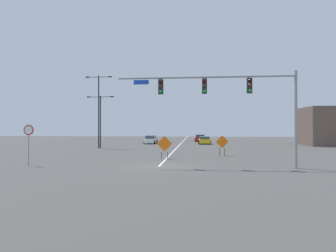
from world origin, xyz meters
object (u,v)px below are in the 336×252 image
at_px(street_lamp_far_left, 99,106).
at_px(stop_sign, 29,137).
at_px(traffic_signal_assembly, 229,93).
at_px(car_red_approaching, 200,138).
at_px(car_white_far, 151,140).
at_px(car_yellow_distant, 204,140).
at_px(construction_sign_left_lane, 165,145).
at_px(construction_sign_median_far, 222,143).
at_px(street_lamp_mid_left, 100,116).

bearing_deg(street_lamp_far_left, stop_sign, -87.30).
bearing_deg(traffic_signal_assembly, car_red_approaching, 92.28).
bearing_deg(car_red_approaching, car_white_far, -134.63).
height_order(street_lamp_far_left, car_yellow_distant, street_lamp_far_left).
relative_size(construction_sign_left_lane, car_red_approaching, 0.46).
bearing_deg(construction_sign_median_far, car_red_approaching, 93.43).
bearing_deg(car_white_far, street_lamp_mid_left, -113.01).
bearing_deg(traffic_signal_assembly, construction_sign_median_far, 88.20).
bearing_deg(street_lamp_far_left, car_white_far, 65.83).
distance_m(car_white_far, car_red_approaching, 12.25).
bearing_deg(car_yellow_distant, car_red_approaching, 93.40).
distance_m(street_lamp_mid_left, street_lamp_far_left, 1.42).
xyz_separation_m(street_lamp_mid_left, car_white_far, (4.98, 11.72, -3.60)).
relative_size(stop_sign, car_yellow_distant, 0.73).
relative_size(construction_sign_median_far, construction_sign_left_lane, 0.99).
bearing_deg(construction_sign_left_lane, traffic_signal_assembly, -44.04).
bearing_deg(construction_sign_left_lane, car_red_approaching, 83.79).
distance_m(construction_sign_median_far, car_yellow_distant, 20.27).
xyz_separation_m(street_lamp_far_left, car_yellow_distant, (14.38, 11.26, -5.02)).
bearing_deg(stop_sign, traffic_signal_assembly, 1.79).
bearing_deg(car_red_approaching, street_lamp_far_left, -124.18).
xyz_separation_m(car_red_approaching, car_yellow_distant, (0.54, -9.12, -0.02)).
bearing_deg(construction_sign_left_lane, street_lamp_mid_left, 129.07).
relative_size(street_lamp_mid_left, car_white_far, 1.53).
relative_size(street_lamp_far_left, car_red_approaching, 2.16).
bearing_deg(car_yellow_distant, traffic_signal_assembly, -88.08).
distance_m(street_lamp_mid_left, construction_sign_median_far, 17.99).
bearing_deg(stop_sign, street_lamp_mid_left, 91.89).
xyz_separation_m(traffic_signal_assembly, street_lamp_far_left, (-15.34, 17.31, 0.42)).
distance_m(traffic_signal_assembly, stop_sign, 14.84).
height_order(stop_sign, car_yellow_distant, stop_sign).
height_order(street_lamp_mid_left, car_yellow_distant, street_lamp_mid_left).
height_order(traffic_signal_assembly, car_white_far, traffic_signal_assembly).
height_order(construction_sign_median_far, construction_sign_left_lane, construction_sign_left_lane).
bearing_deg(street_lamp_far_left, car_red_approaching, 55.82).
distance_m(construction_sign_left_lane, car_red_approaching, 32.99).
distance_m(street_lamp_mid_left, car_red_approaching, 24.81).
xyz_separation_m(stop_sign, car_yellow_distant, (13.55, 29.02, -1.47)).
xyz_separation_m(street_lamp_mid_left, street_lamp_far_left, (-0.25, 0.06, 1.39)).
bearing_deg(construction_sign_median_far, car_yellow_distant, 93.45).
height_order(construction_sign_left_lane, car_yellow_distant, construction_sign_left_lane).
xyz_separation_m(street_lamp_mid_left, construction_sign_median_far, (15.35, -8.90, -2.96)).
bearing_deg(construction_sign_left_lane, construction_sign_median_far, 32.92).
distance_m(stop_sign, street_lamp_mid_left, 17.84).
distance_m(stop_sign, construction_sign_median_far, 17.21).
distance_m(stop_sign, car_white_far, 29.78).
height_order(construction_sign_left_lane, car_red_approaching, construction_sign_left_lane).
bearing_deg(street_lamp_mid_left, construction_sign_left_lane, -50.93).
xyz_separation_m(stop_sign, street_lamp_far_left, (-0.84, 17.76, 3.54)).
relative_size(traffic_signal_assembly, stop_sign, 4.19).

